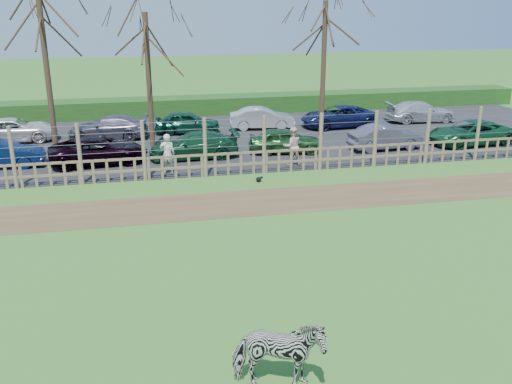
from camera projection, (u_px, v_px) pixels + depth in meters
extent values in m
plane|color=#5F9335|center=(240.00, 257.00, 16.56)|extent=(120.00, 120.00, 0.00)
cube|color=brown|center=(218.00, 205.00, 20.73)|extent=(34.00, 2.80, 0.01)
cube|color=#232326|center=(191.00, 140.00, 29.98)|extent=(44.00, 13.00, 0.04)
cube|color=#1E4716|center=(180.00, 106.00, 36.28)|extent=(46.00, 2.00, 1.10)
cube|color=brown|center=(206.00, 166.00, 23.82)|extent=(30.00, 0.06, 0.10)
cube|color=brown|center=(205.00, 155.00, 23.66)|extent=(30.00, 0.06, 0.10)
cylinder|color=brown|center=(13.00, 158.00, 22.11)|extent=(0.16, 0.16, 2.50)
cylinder|color=brown|center=(80.00, 154.00, 22.59)|extent=(0.16, 0.16, 2.50)
cylinder|color=brown|center=(144.00, 151.00, 23.07)|extent=(0.16, 0.16, 2.50)
cylinder|color=brown|center=(205.00, 148.00, 23.56)|extent=(0.16, 0.16, 2.50)
cylinder|color=brown|center=(264.00, 145.00, 24.04)|extent=(0.16, 0.16, 2.50)
cylinder|color=brown|center=(321.00, 142.00, 24.53)|extent=(0.16, 0.16, 2.50)
cylinder|color=brown|center=(375.00, 139.00, 25.01)|extent=(0.16, 0.16, 2.50)
cylinder|color=brown|center=(427.00, 136.00, 25.50)|extent=(0.16, 0.16, 2.50)
cylinder|color=brown|center=(478.00, 134.00, 25.98)|extent=(0.16, 0.16, 2.50)
cylinder|color=gray|center=(205.00, 148.00, 23.56)|extent=(30.00, 0.02, 0.02)
cylinder|color=gray|center=(205.00, 138.00, 23.43)|extent=(30.00, 0.02, 0.02)
cylinder|color=gray|center=(205.00, 129.00, 23.30)|extent=(30.00, 0.02, 0.02)
cylinder|color=gray|center=(204.00, 120.00, 23.19)|extent=(30.00, 0.02, 0.02)
cylinder|color=#3D2B1E|center=(48.00, 77.00, 25.65)|extent=(0.26, 0.26, 7.50)
cylinder|color=#3D2B1E|center=(149.00, 82.00, 27.61)|extent=(0.26, 0.26, 6.50)
cylinder|color=#3D2B1E|center=(323.00, 71.00, 29.74)|extent=(0.26, 0.26, 7.00)
imported|color=gray|center=(278.00, 355.00, 10.80)|extent=(1.92, 1.20, 1.50)
imported|color=beige|center=(167.00, 154.00, 23.99)|extent=(0.71, 0.55, 1.72)
imported|color=beige|center=(292.00, 146.00, 25.21)|extent=(0.87, 0.70, 1.72)
sphere|color=black|center=(259.00, 179.00, 23.25)|extent=(0.21, 0.21, 0.21)
sphere|color=black|center=(262.00, 178.00, 23.25)|extent=(0.11, 0.11, 0.11)
imported|color=#0B1E50|center=(0.00, 154.00, 25.00)|extent=(3.65, 1.30, 1.20)
imported|color=black|center=(99.00, 151.00, 25.52)|extent=(4.52, 2.48, 1.20)
imported|color=#154629|center=(194.00, 145.00, 26.44)|extent=(4.16, 1.73, 1.20)
imported|color=#235524|center=(286.00, 140.00, 27.33)|extent=(3.68, 1.86, 1.20)
imported|color=#5A526B|center=(386.00, 137.00, 27.96)|extent=(3.71, 1.49, 1.20)
imported|color=#18562E|center=(470.00, 133.00, 28.86)|extent=(4.48, 2.37, 1.20)
imported|color=white|center=(14.00, 130.00, 29.45)|extent=(4.47, 2.35, 1.20)
imported|color=slate|center=(108.00, 128.00, 29.99)|extent=(4.30, 2.13, 1.20)
imported|color=#104331|center=(187.00, 122.00, 31.23)|extent=(3.64, 1.75, 1.20)
imported|color=silver|center=(262.00, 118.00, 32.28)|extent=(3.77, 1.69, 1.20)
imported|color=#161A49|center=(338.00, 116.00, 32.75)|extent=(4.44, 2.28, 1.20)
imported|color=silver|center=(421.00, 112.00, 34.12)|extent=(4.22, 1.90, 1.20)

